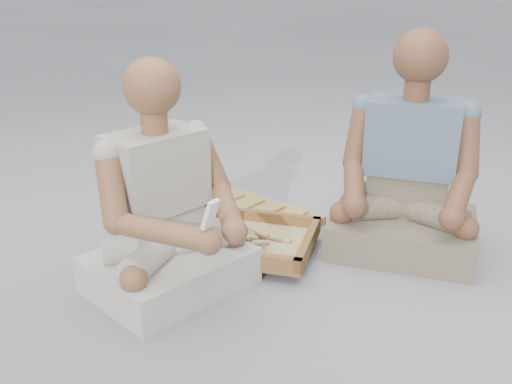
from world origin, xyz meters
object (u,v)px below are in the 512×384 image
Objects in this scene: carved_panel at (252,216)px; tool_tray at (248,240)px; craftsman at (166,216)px; companion at (407,181)px.

carved_panel is 0.89× the size of tool_tray.
tool_tray is 0.48m from craftsman.
tool_tray is at bearing 23.12° from companion.
craftsman is (-0.08, -0.41, 0.24)m from tool_tray.
carved_panel is at bearing 123.69° from tool_tray.
craftsman is 1.05m from companion.
craftsman is at bearing -80.28° from carved_panel.
tool_tray reaches higher than carved_panel.
tool_tray is at bearing -56.31° from carved_panel.
companion is at bearing 153.95° from craftsman.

